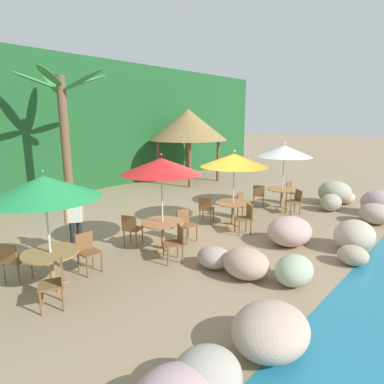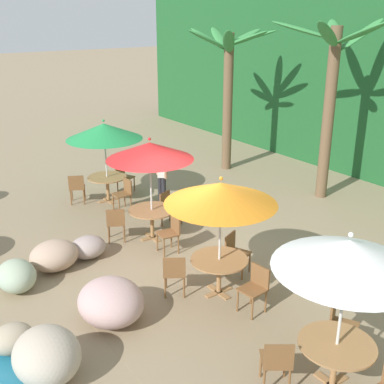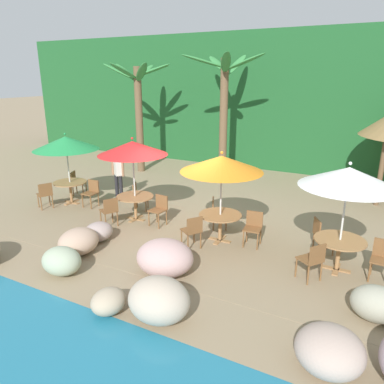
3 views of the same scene
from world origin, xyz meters
name	(u,v)px [view 3 (image 3 of 3)]	position (x,y,z in m)	size (l,w,h in m)	color
ground_plane	(183,230)	(0.00, 0.00, 0.00)	(120.00, 120.00, 0.00)	#937F60
terrace_deck	(183,230)	(0.00, 0.00, 0.00)	(18.00, 5.20, 0.01)	#937F60
foliage_backdrop	(277,101)	(0.00, 9.00, 3.00)	(28.00, 2.40, 6.00)	#1E5628
rock_seawall	(182,284)	(1.64, -2.97, 0.37)	(14.92, 3.47, 0.93)	tan
umbrella_green	(66,143)	(-4.47, 0.27, 2.05)	(2.11, 2.11, 2.38)	silver
dining_table_green	(70,185)	(-4.47, 0.27, 0.61)	(1.10, 1.10, 0.74)	#A37547
chair_green_seaward	(92,191)	(-3.62, 0.36, 0.51)	(0.42, 0.43, 0.87)	brown
chair_green_inland	(77,181)	(-4.92, 1.00, 0.51)	(0.57, 0.56, 0.87)	brown
chair_green_left	(45,194)	(-4.77, -0.54, 0.51)	(0.57, 0.57, 0.87)	brown
umbrella_red	(133,148)	(-1.65, 0.05, 2.17)	(2.01, 2.01, 2.49)	silver
dining_table_red	(135,200)	(-1.65, 0.05, 0.61)	(1.10, 1.10, 0.74)	#A37547
chair_red_seaward	(159,208)	(-0.79, 0.04, 0.51)	(0.47, 0.47, 0.87)	brown
chair_red_inland	(138,194)	(-2.07, 0.79, 0.51)	(0.56, 0.56, 0.87)	brown
chair_red_left	(110,210)	(-1.95, -0.75, 0.51)	(0.57, 0.57, 0.87)	brown
umbrella_orange	(222,164)	(1.19, -0.15, 2.07)	(2.07, 2.07, 2.39)	silver
dining_table_orange	(220,219)	(1.19, -0.15, 0.61)	(1.10, 1.10, 0.74)	#A37547
chair_orange_seaward	(253,226)	(2.03, 0.03, 0.51)	(0.46, 0.47, 0.87)	brown
chair_orange_inland	(217,211)	(0.77, 0.59, 0.51)	(0.56, 0.56, 0.87)	brown
chair_orange_left	(193,230)	(0.78, -0.90, 0.51)	(0.59, 0.59, 0.87)	brown
umbrella_white	(349,177)	(4.11, -0.34, 2.15)	(2.01, 2.01, 2.47)	silver
dining_table_white	(340,245)	(4.11, -0.34, 0.61)	(1.10, 1.10, 0.74)	#A37547
chair_white_seaward	(382,257)	(4.97, -0.31, 0.51)	(0.45, 0.46, 0.87)	brown
chair_white_inland	(321,233)	(3.62, 0.35, 0.51)	(0.58, 0.58, 0.87)	brown
chair_white_left	(313,259)	(3.70, -1.09, 0.51)	(0.59, 0.59, 0.87)	brown
palm_tree_nearest	(139,96)	(-4.94, 5.02, 3.28)	(2.95, 3.00, 4.67)	brown
palm_tree_second	(224,96)	(-1.20, 5.57, 3.35)	(3.13, 3.29, 5.01)	brown
waiter_in_white	(118,171)	(-3.31, 1.37, 0.99)	(0.52, 0.36, 1.70)	#232328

